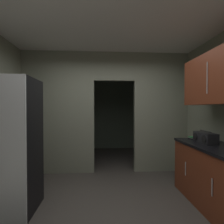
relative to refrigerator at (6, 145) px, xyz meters
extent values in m
plane|color=#47423D|center=(1.46, -0.24, -0.93)|extent=(20.00, 20.00, 0.00)
cube|color=silver|center=(1.46, 0.29, 1.81)|extent=(4.13, 7.56, 0.06)
cube|color=gray|center=(0.39, 1.53, 0.42)|extent=(1.58, 0.12, 2.71)
cube|color=gray|center=(2.71, 1.53, 0.42)|extent=(1.23, 0.12, 2.71)
cube|color=gray|center=(1.64, 1.53, 1.46)|extent=(0.92, 0.12, 0.64)
cube|color=slate|center=(1.46, 4.06, 0.42)|extent=(3.73, 0.10, 2.71)
cube|color=slate|center=(-0.35, 2.80, 0.42)|extent=(0.10, 2.52, 2.71)
cube|color=slate|center=(3.28, 2.80, 0.42)|extent=(0.10, 2.52, 2.71)
cube|color=black|center=(0.00, 0.02, 0.00)|extent=(0.81, 0.67, 1.87)
cube|color=maroon|center=(3.00, -0.13, -0.50)|extent=(0.61, 1.60, 0.86)
cube|color=black|center=(3.00, -0.13, -0.05)|extent=(0.65, 1.60, 0.04)
cylinder|color=#B7BABC|center=(2.69, -0.48, -0.46)|extent=(0.01, 0.01, 0.22)
cylinder|color=#B7BABC|center=(2.69, 0.22, -0.46)|extent=(0.01, 0.01, 0.22)
cube|color=maroon|center=(3.00, -0.13, 0.95)|extent=(0.34, 1.44, 0.75)
cylinder|color=#B7BABC|center=(2.82, -0.13, 0.95)|extent=(0.01, 0.01, 0.45)
cube|color=black|center=(2.97, 0.15, 0.05)|extent=(0.18, 0.42, 0.17)
cylinder|color=#262626|center=(2.97, 0.15, 0.15)|extent=(0.02, 0.30, 0.02)
cylinder|color=black|center=(2.88, 0.03, 0.05)|extent=(0.01, 0.12, 0.12)
cylinder|color=black|center=(2.88, 0.28, 0.05)|extent=(0.01, 0.12, 0.12)
cube|color=black|center=(2.94, 0.50, -0.02)|extent=(0.12, 0.14, 0.02)
cube|color=beige|center=(2.96, 0.51, -0.01)|extent=(0.13, 0.15, 0.01)
cube|color=#388C47|center=(2.94, 0.50, 0.01)|extent=(0.11, 0.13, 0.01)
camera|label=1|loc=(1.31, -2.64, 0.51)|focal=29.52mm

